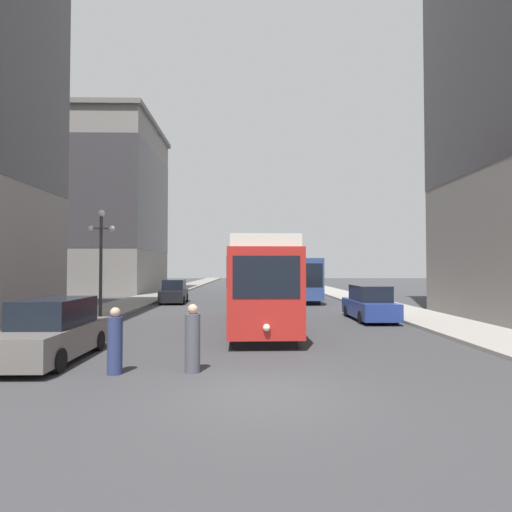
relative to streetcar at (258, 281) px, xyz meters
The scene contains 12 objects.
ground_plane 10.78m from the streetcar, 90.99° to the right, with size 200.00×200.00×0.00m, color #38383A.
sidewalk_left 30.93m from the streetcar, 107.55° to the left, with size 3.48×120.00×0.15m, color gray.
sidewalk_right 30.82m from the streetcar, 73.10° to the left, with size 3.48×120.00×0.15m, color gray.
streetcar is the anchor object (origin of this frame).
transit_bus 16.46m from the streetcar, 77.52° to the left, with size 2.95×12.19×3.45m.
parked_car_left_near 9.57m from the streetcar, 131.29° to the right, with size 1.91×4.74×1.82m.
parked_car_left_mid 14.32m from the streetcar, 116.06° to the left, with size 2.08×4.61×1.82m.
parked_car_right_far 6.36m from the streetcar, 18.94° to the left, with size 1.91×4.93×1.82m.
pedestrian_crossing_near 8.93m from the streetcar, 102.56° to the right, with size 0.40×0.40×1.79m.
pedestrian_crossing_far 9.69m from the streetcar, 113.99° to the right, with size 0.38×0.38×1.72m.
lamp_post_left_near 8.61m from the streetcar, 165.58° to the left, with size 1.41×0.36×5.63m.
building_left_midblock 33.65m from the streetcar, 124.37° to the left, with size 15.51×15.18×18.97m.
Camera 1 is at (-0.27, -8.97, 2.74)m, focal length 28.93 mm.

